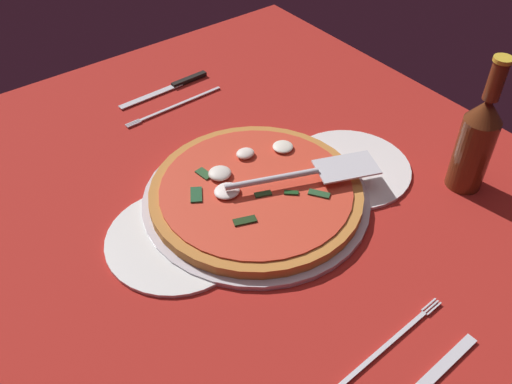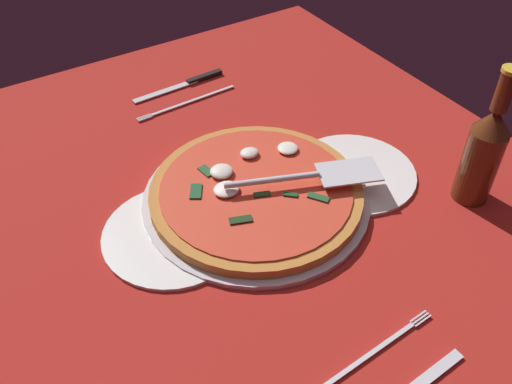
{
  "view_description": "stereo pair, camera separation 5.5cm",
  "coord_description": "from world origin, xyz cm",
  "px_view_note": "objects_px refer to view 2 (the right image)",
  "views": [
    {
      "loc": [
        37.48,
        58.07,
        62.03
      ],
      "look_at": [
        -2.15,
        5.7,
        2.3
      ],
      "focal_mm": 39.11,
      "sensor_mm": 36.0,
      "label": 1
    },
    {
      "loc": [
        32.94,
        61.22,
        62.03
      ],
      "look_at": [
        -2.15,
        5.7,
        2.3
      ],
      "focal_mm": 39.11,
      "sensor_mm": 36.0,
      "label": 2
    }
  ],
  "objects_px": {
    "dinner_plate_right": "(174,235)",
    "pizza": "(256,192)",
    "pizza_server": "(314,176)",
    "place_setting_near": "(187,94)",
    "place_setting_far": "(385,379)",
    "dinner_plate_left": "(354,174)",
    "beer_bottle": "(483,153)"
  },
  "relations": [
    {
      "from": "beer_bottle",
      "to": "place_setting_far",
      "type": "bearing_deg",
      "value": 27.12
    },
    {
      "from": "pizza_server",
      "to": "dinner_plate_right",
      "type": "bearing_deg",
      "value": -168.77
    },
    {
      "from": "pizza_server",
      "to": "place_setting_far",
      "type": "xyz_separation_m",
      "value": [
        0.12,
        0.31,
        -0.05
      ]
    },
    {
      "from": "pizza",
      "to": "place_setting_near",
      "type": "relative_size",
      "value": 1.52
    },
    {
      "from": "dinner_plate_right",
      "to": "pizza_server",
      "type": "height_order",
      "value": "pizza_server"
    },
    {
      "from": "pizza",
      "to": "place_setting_far",
      "type": "bearing_deg",
      "value": 84.08
    },
    {
      "from": "dinner_plate_right",
      "to": "pizza",
      "type": "height_order",
      "value": "pizza"
    },
    {
      "from": "dinner_plate_left",
      "to": "dinner_plate_right",
      "type": "distance_m",
      "value": 0.32
    },
    {
      "from": "pizza_server",
      "to": "place_setting_near",
      "type": "xyz_separation_m",
      "value": [
        0.03,
        -0.39,
        -0.04
      ]
    },
    {
      "from": "beer_bottle",
      "to": "dinner_plate_right",
      "type": "bearing_deg",
      "value": -21.65
    },
    {
      "from": "dinner_plate_left",
      "to": "place_setting_near",
      "type": "bearing_deg",
      "value": -71.59
    },
    {
      "from": "dinner_plate_left",
      "to": "pizza_server",
      "type": "bearing_deg",
      "value": 4.36
    },
    {
      "from": "pizza",
      "to": "beer_bottle",
      "type": "relative_size",
      "value": 1.43
    },
    {
      "from": "pizza_server",
      "to": "beer_bottle",
      "type": "bearing_deg",
      "value": -10.38
    },
    {
      "from": "dinner_plate_right",
      "to": "pizza_server",
      "type": "relative_size",
      "value": 0.88
    },
    {
      "from": "place_setting_far",
      "to": "place_setting_near",
      "type": "bearing_deg",
      "value": 79.82
    },
    {
      "from": "place_setting_near",
      "to": "pizza_server",
      "type": "bearing_deg",
      "value": 92.75
    },
    {
      "from": "dinner_plate_left",
      "to": "pizza",
      "type": "height_order",
      "value": "pizza"
    },
    {
      "from": "dinner_plate_right",
      "to": "place_setting_near",
      "type": "relative_size",
      "value": 0.96
    },
    {
      "from": "dinner_plate_left",
      "to": "place_setting_near",
      "type": "height_order",
      "value": "place_setting_near"
    },
    {
      "from": "place_setting_near",
      "to": "beer_bottle",
      "type": "distance_m",
      "value": 0.58
    },
    {
      "from": "dinner_plate_right",
      "to": "pizza_server",
      "type": "distance_m",
      "value": 0.24
    },
    {
      "from": "pizza",
      "to": "place_setting_far",
      "type": "relative_size",
      "value": 1.58
    },
    {
      "from": "dinner_plate_right",
      "to": "pizza",
      "type": "bearing_deg",
      "value": 179.67
    },
    {
      "from": "pizza",
      "to": "pizza_server",
      "type": "height_order",
      "value": "pizza_server"
    },
    {
      "from": "pizza_server",
      "to": "place_setting_near",
      "type": "height_order",
      "value": "pizza_server"
    },
    {
      "from": "place_setting_far",
      "to": "dinner_plate_left",
      "type": "bearing_deg",
      "value": 52.92
    },
    {
      "from": "pizza_server",
      "to": "place_setting_near",
      "type": "distance_m",
      "value": 0.39
    },
    {
      "from": "pizza",
      "to": "pizza_server",
      "type": "bearing_deg",
      "value": 153.67
    },
    {
      "from": "dinner_plate_left",
      "to": "dinner_plate_right",
      "type": "xyz_separation_m",
      "value": [
        0.32,
        -0.03,
        0.0
      ]
    },
    {
      "from": "place_setting_near",
      "to": "beer_bottle",
      "type": "relative_size",
      "value": 0.94
    },
    {
      "from": "dinner_plate_left",
      "to": "pizza_server",
      "type": "xyz_separation_m",
      "value": [
        0.09,
        0.01,
        0.04
      ]
    }
  ]
}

